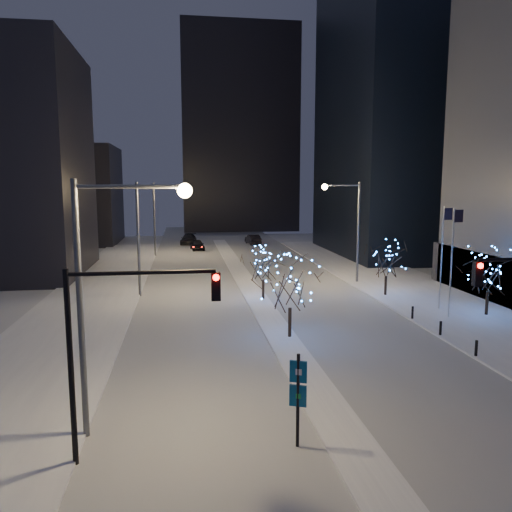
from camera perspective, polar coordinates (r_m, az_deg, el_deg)
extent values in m
plane|color=silver|center=(20.61, 10.56, -20.29)|extent=(160.00, 160.00, 0.00)
cube|color=#B2B8C2|center=(53.36, -1.61, -2.37)|extent=(20.00, 130.00, 0.02)
cube|color=white|center=(48.47, -0.92, -3.37)|extent=(2.00, 80.00, 0.15)
cube|color=white|center=(43.76, 20.85, -5.18)|extent=(10.00, 90.00, 0.15)
cube|color=white|center=(39.16, -19.82, -6.66)|extent=(8.00, 90.00, 0.15)
cube|color=black|center=(89.37, -21.31, 6.49)|extent=(18.00, 16.00, 16.00)
cube|color=black|center=(110.34, -2.02, 14.02)|extent=(24.00, 14.00, 42.00)
cylinder|color=#595E66|center=(20.08, -19.43, -6.07)|extent=(0.24, 0.24, 10.00)
cylinder|color=#595E66|center=(19.20, -14.18, 7.69)|extent=(4.00, 0.16, 0.16)
sphere|color=#FFD17F|center=(19.10, -8.14, 7.41)|extent=(0.56, 0.56, 0.56)
cylinder|color=#595E66|center=(44.53, -13.30, 1.80)|extent=(0.24, 0.24, 10.00)
cylinder|color=#595E66|center=(44.14, -10.89, 7.93)|extent=(4.00, 0.16, 0.16)
sphere|color=#FFD17F|center=(44.10, -8.27, 7.80)|extent=(0.56, 0.56, 0.56)
cylinder|color=#595E66|center=(69.38, -11.54, 4.07)|extent=(0.24, 0.24, 10.00)
cylinder|color=#595E66|center=(69.13, -9.98, 8.00)|extent=(4.00, 0.16, 0.16)
sphere|color=#FFD17F|center=(69.10, -8.30, 7.91)|extent=(0.56, 0.56, 0.56)
cylinder|color=#595E66|center=(50.33, 11.60, 2.57)|extent=(0.24, 0.24, 10.00)
cylinder|color=#595E66|center=(49.53, 9.83, 7.97)|extent=(3.50, 0.16, 0.16)
sphere|color=#FFD17F|center=(49.02, 7.87, 7.84)|extent=(0.56, 0.56, 0.56)
cylinder|color=black|center=(18.64, -20.40, -12.05)|extent=(0.20, 0.20, 7.00)
cylinder|color=black|center=(17.42, -12.88, -1.88)|extent=(5.00, 0.14, 0.14)
cube|color=black|center=(17.49, -4.62, -3.49)|extent=(0.32, 0.28, 1.00)
sphere|color=#FF0C05|center=(17.25, -4.59, -2.47)|extent=(0.22, 0.22, 0.22)
cube|color=black|center=(21.77, 23.98, -1.87)|extent=(0.32, 0.28, 1.00)
sphere|color=#FF0C05|center=(21.57, 24.28, -1.03)|extent=(0.22, 0.22, 0.22)
cylinder|color=silver|center=(38.61, 21.42, -0.77)|extent=(0.10, 0.10, 8.00)
cube|color=black|center=(38.44, 22.14, 4.26)|extent=(0.70, 0.03, 0.90)
cylinder|color=silver|center=(41.06, 20.44, -0.22)|extent=(0.10, 0.10, 8.00)
cube|color=black|center=(40.90, 21.11, 4.51)|extent=(0.70, 0.03, 0.90)
cylinder|color=black|center=(31.29, 23.87, -9.60)|extent=(0.16, 0.16, 0.90)
cylinder|color=black|center=(34.58, 20.34, -7.74)|extent=(0.16, 0.16, 0.90)
cylinder|color=black|center=(38.01, 17.45, -6.18)|extent=(0.16, 0.16, 0.90)
imported|color=black|center=(75.50, -6.73, 1.28)|extent=(2.28, 4.71, 1.55)
imported|color=black|center=(82.09, -0.35, 1.91)|extent=(2.24, 5.03, 1.61)
imported|color=black|center=(83.03, -7.72, 1.91)|extent=(2.96, 5.84, 1.62)
cylinder|color=black|center=(32.08, 3.88, -7.56)|extent=(0.22, 0.22, 1.87)
cylinder|color=black|center=(42.37, 0.82, -3.81)|extent=(0.22, 0.22, 1.65)
cylinder|color=black|center=(41.07, 24.89, -4.90)|extent=(0.22, 0.22, 1.75)
cylinder|color=black|center=(45.35, 14.59, -3.27)|extent=(0.22, 0.22, 1.67)
cylinder|color=black|center=(19.34, 4.81, -16.18)|extent=(0.12, 0.12, 3.63)
cube|color=#0B4F81|center=(18.90, 4.85, -13.03)|extent=(0.62, 0.33, 0.83)
cube|color=#0B4F81|center=(19.25, 4.82, -15.62)|extent=(0.62, 0.33, 0.83)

